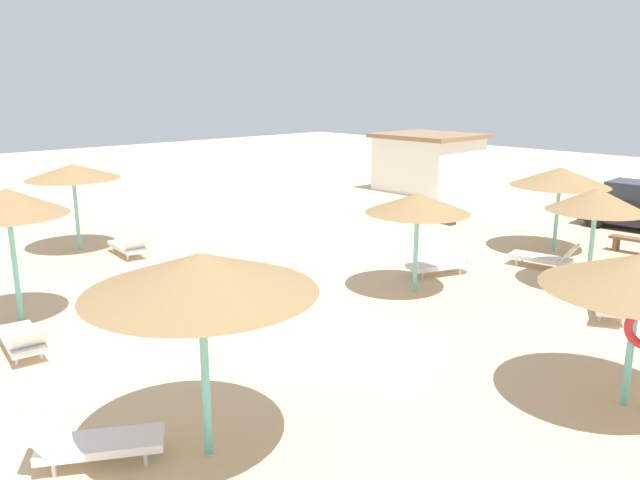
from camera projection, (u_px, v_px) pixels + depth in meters
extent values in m
plane|color=#DBBA8C|center=(226.00, 311.00, 14.69)|extent=(80.00, 80.00, 0.00)
cylinder|color=#6BC6BC|center=(205.00, 372.00, 8.73)|extent=(0.12, 0.12, 2.53)
cone|color=olive|center=(200.00, 273.00, 8.39)|extent=(3.20, 3.20, 0.55)
cylinder|color=#6BC6BC|center=(15.00, 266.00, 13.83)|extent=(0.12, 0.12, 2.50)
cone|color=olive|center=(7.00, 202.00, 13.48)|extent=(2.52, 2.52, 0.59)
cylinder|color=#6BC6BC|center=(591.00, 247.00, 16.24)|extent=(0.12, 0.12, 2.11)
cone|color=olive|center=(596.00, 200.00, 15.94)|extent=(2.46, 2.46, 0.59)
cylinder|color=#6BC6BC|center=(631.00, 345.00, 10.14)|extent=(0.12, 0.12, 2.11)
cone|color=olive|center=(640.00, 271.00, 9.84)|extent=(3.03, 3.03, 0.57)
cylinder|color=#6BC6BC|center=(557.00, 217.00, 19.71)|extent=(0.12, 0.12, 2.18)
cone|color=olive|center=(560.00, 177.00, 19.40)|extent=(3.02, 3.02, 0.58)
cylinder|color=#6BC6BC|center=(416.00, 250.00, 15.85)|extent=(0.12, 0.12, 2.14)
cone|color=olive|center=(418.00, 203.00, 15.56)|extent=(2.62, 2.62, 0.49)
cylinder|color=#6BC6BC|center=(77.00, 213.00, 19.87)|extent=(0.12, 0.12, 2.38)
cone|color=olive|center=(73.00, 171.00, 19.55)|extent=(2.86, 2.86, 0.46)
cube|color=white|center=(101.00, 444.00, 8.76)|extent=(1.42, 1.79, 0.12)
cube|color=white|center=(38.00, 432.00, 8.53)|extent=(0.75, 0.66, 0.49)
cylinder|color=silver|center=(54.00, 469.00, 8.47)|extent=(0.06, 0.06, 0.22)
cylinder|color=silver|center=(60.00, 451.00, 8.89)|extent=(0.06, 0.06, 0.22)
cylinder|color=silver|center=(146.00, 458.00, 8.71)|extent=(0.06, 0.06, 0.22)
cylinder|color=silver|center=(147.00, 441.00, 9.13)|extent=(0.06, 0.06, 0.22)
cube|color=white|center=(21.00, 339.00, 12.36)|extent=(1.77, 0.84, 0.12)
cube|color=white|center=(29.00, 339.00, 11.67)|extent=(0.50, 0.69, 0.46)
cylinder|color=silver|center=(41.00, 354.00, 12.06)|extent=(0.06, 0.06, 0.22)
cylinder|color=silver|center=(16.00, 360.00, 11.81)|extent=(0.06, 0.06, 0.22)
cylinder|color=silver|center=(28.00, 335.00, 13.00)|extent=(0.06, 0.06, 0.22)
cylinder|color=silver|center=(5.00, 340.00, 12.75)|extent=(0.06, 0.06, 0.22)
cube|color=white|center=(609.00, 303.00, 14.40)|extent=(1.38, 1.80, 0.12)
cube|color=white|center=(613.00, 306.00, 13.62)|extent=(0.81, 0.77, 0.33)
cylinder|color=silver|center=(621.00, 320.00, 13.82)|extent=(0.06, 0.06, 0.22)
cylinder|color=silver|center=(600.00, 317.00, 13.96)|extent=(0.06, 0.06, 0.22)
cylinder|color=silver|center=(615.00, 302.00, 14.92)|extent=(0.06, 0.06, 0.22)
cylinder|color=silver|center=(595.00, 300.00, 15.06)|extent=(0.06, 0.06, 0.22)
cube|color=white|center=(540.00, 258.00, 18.08)|extent=(1.78, 0.92, 0.12)
cube|color=white|center=(570.00, 253.00, 17.54)|extent=(0.48, 0.70, 0.50)
cylinder|color=silver|center=(563.00, 266.00, 17.94)|extent=(0.06, 0.06, 0.22)
cylinder|color=silver|center=(559.00, 269.00, 17.60)|extent=(0.06, 0.06, 0.22)
cylinder|color=silver|center=(522.00, 259.00, 18.65)|extent=(0.06, 0.06, 0.22)
cylinder|color=silver|center=(517.00, 262.00, 18.31)|extent=(0.06, 0.06, 0.22)
cube|color=white|center=(437.00, 265.00, 17.37)|extent=(1.19, 1.82, 0.12)
cube|color=white|center=(462.00, 255.00, 17.61)|extent=(0.77, 0.69, 0.39)
cylinder|color=silver|center=(451.00, 267.00, 17.83)|extent=(0.06, 0.06, 0.22)
cylinder|color=silver|center=(460.00, 271.00, 17.43)|extent=(0.06, 0.06, 0.22)
cylinder|color=silver|center=(414.00, 271.00, 17.39)|extent=(0.06, 0.06, 0.22)
cylinder|color=silver|center=(423.00, 276.00, 16.99)|extent=(0.06, 0.06, 0.22)
cube|color=white|center=(127.00, 246.00, 19.38)|extent=(1.75, 0.78, 0.12)
cube|color=white|center=(136.00, 243.00, 18.70)|extent=(0.47, 0.67, 0.47)
cylinder|color=silver|center=(142.00, 255.00, 19.09)|extent=(0.06, 0.06, 0.22)
cylinder|color=silver|center=(128.00, 257.00, 18.83)|extent=(0.06, 0.06, 0.22)
cylinder|color=silver|center=(127.00, 247.00, 20.01)|extent=(0.06, 0.06, 0.22)
cylinder|color=silver|center=(113.00, 249.00, 19.75)|extent=(0.06, 0.06, 0.22)
cube|color=brown|center=(635.00, 240.00, 19.53)|extent=(1.52, 0.49, 0.08)
cube|color=brown|center=(616.00, 244.00, 19.96)|extent=(0.14, 0.37, 0.41)
cube|color=brown|center=(441.00, 211.00, 23.89)|extent=(1.52, 0.47, 0.08)
cube|color=brown|center=(430.00, 215.00, 24.36)|extent=(0.14, 0.37, 0.41)
cube|color=brown|center=(452.00, 220.00, 23.54)|extent=(0.14, 0.37, 0.41)
cube|color=#262D38|center=(639.00, 190.00, 22.65)|extent=(2.09, 1.68, 0.60)
cylinder|color=black|center=(612.00, 212.00, 24.31)|extent=(0.65, 0.26, 0.64)
cylinder|color=black|center=(594.00, 219.00, 23.08)|extent=(0.65, 0.26, 0.64)
cube|color=white|center=(428.00, 164.00, 31.01)|extent=(4.13, 3.78, 2.59)
cube|color=#8C6B4C|center=(429.00, 136.00, 30.67)|extent=(4.53, 4.18, 0.20)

